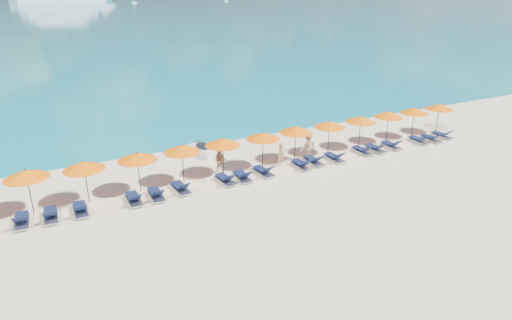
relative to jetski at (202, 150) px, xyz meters
name	(u,v)px	position (x,y,z in m)	size (l,w,h in m)	color
ground	(283,200)	(1.27, -8.22, -0.32)	(1400.00, 1400.00, 0.00)	beige
sea	(25,2)	(1.27, 651.78, -0.32)	(1600.00, 1300.00, 0.01)	#1FA9B2
sailboat_near	(134,2)	(116.49, 526.67, 0.76)	(5.79, 1.93, 10.61)	white
sailboat_far	(226,1)	(258.39, 573.93, 0.78)	(5.87, 1.96, 10.76)	white
jetski	(202,150)	(0.00, 0.00, 0.00)	(1.42, 2.36, 0.79)	white
beachgoer_a	(281,154)	(3.66, -4.04, 0.42)	(0.54, 0.35, 1.48)	tan
beachgoer_b	(220,161)	(-0.13, -3.37, 0.43)	(0.74, 0.42, 1.52)	tan
beachgoer_c	(308,146)	(5.71, -3.89, 0.58)	(1.17, 0.54, 1.81)	tan
umbrella_2	(26,174)	(-10.14, -3.65, 1.69)	(2.10, 2.10, 2.28)	black
umbrella_3	(84,166)	(-7.58, -3.78, 1.69)	(2.10, 2.10, 2.28)	black
umbrella_4	(137,156)	(-4.96, -3.73, 1.69)	(2.10, 2.10, 2.28)	black
umbrella_5	(182,149)	(-2.50, -3.64, 1.69)	(2.10, 2.10, 2.28)	black
umbrella_6	(223,142)	(-0.06, -3.64, 1.69)	(2.10, 2.10, 2.28)	black
umbrella_7	(263,136)	(2.52, -3.74, 1.69)	(2.10, 2.10, 2.28)	black
umbrella_8	(296,129)	(4.95, -3.56, 1.69)	(2.10, 2.10, 2.28)	black
umbrella_9	(330,124)	(7.52, -3.62, 1.69)	(2.10, 2.10, 2.28)	black
umbrella_10	(361,119)	(10.13, -3.63, 1.69)	(2.10, 2.10, 2.28)	black
umbrella_11	(389,114)	(12.68, -3.60, 1.69)	(2.10, 2.10, 2.28)	black
umbrella_12	(415,110)	(15.12, -3.67, 1.69)	(2.10, 2.10, 2.28)	black
umbrella_13	(439,107)	(17.69, -3.70, 1.69)	(2.10, 2.10, 2.28)	black
lounger_3	(21,220)	(-10.66, -4.72, -0.09)	(0.69, 1.73, 0.66)	silver
lounger_4	(50,215)	(-9.44, -4.80, -0.09)	(0.69, 1.73, 0.66)	silver
lounger_5	(80,209)	(-8.12, -4.84, -0.09)	(0.64, 1.71, 0.66)	silver
lounger_6	(134,198)	(-5.57, -4.88, -0.09)	(0.64, 1.71, 0.66)	silver
lounger_7	(156,194)	(-4.43, -4.90, -0.09)	(0.67, 1.72, 0.66)	silver
lounger_8	(181,187)	(-3.04, -4.73, -0.09)	(0.72, 1.73, 0.66)	silver
lounger_9	(225,179)	(-0.46, -4.83, -0.09)	(0.76, 1.75, 0.66)	silver
lounger_10	(243,176)	(0.57, -4.89, -0.09)	(0.71, 1.73, 0.66)	silver
lounger_11	(263,171)	(1.97, -4.80, -0.09)	(0.78, 1.75, 0.66)	silver
lounger_12	(301,164)	(4.54, -4.96, -0.09)	(0.64, 1.71, 0.66)	silver
lounger_13	(314,160)	(5.58, -4.74, -0.09)	(0.64, 1.71, 0.66)	silver
lounger_14	(334,157)	(7.07, -4.92, -0.09)	(0.62, 1.70, 0.66)	silver
lounger_15	(363,150)	(9.52, -4.75, -0.09)	(0.63, 1.70, 0.66)	silver
lounger_16	(375,148)	(10.59, -4.80, -0.09)	(0.65, 1.71, 0.66)	silver
lounger_17	(391,145)	(12.01, -4.82, -0.09)	(0.74, 1.74, 0.66)	silver
lounger_18	(419,140)	(14.56, -4.91, -0.09)	(0.66, 1.71, 0.66)	silver
lounger_19	(431,138)	(15.64, -5.05, -0.09)	(0.73, 1.74, 0.66)	silver
lounger_20	(442,135)	(16.98, -4.88, -0.09)	(0.71, 1.73, 0.66)	silver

